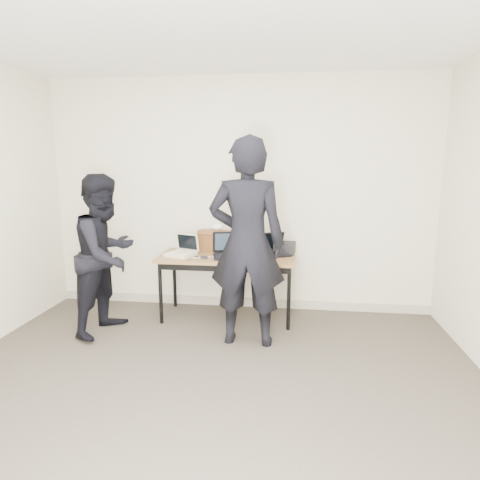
% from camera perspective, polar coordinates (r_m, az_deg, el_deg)
% --- Properties ---
extents(room, '(4.60, 4.60, 2.80)m').
position_cam_1_polar(room, '(2.52, -6.88, 2.09)').
color(room, '#413A31').
rests_on(room, ground).
extents(desk, '(1.50, 0.65, 0.72)m').
position_cam_1_polar(desk, '(4.45, -1.87, -3.01)').
color(desk, brown).
rests_on(desk, ground).
extents(laptop_beige, '(0.37, 0.37, 0.23)m').
position_cam_1_polar(laptop_beige, '(4.49, -8.22, -1.60)').
color(laptop_beige, beige).
rests_on(laptop_beige, desk).
extents(laptop_center, '(0.41, 0.40, 0.26)m').
position_cam_1_polar(laptop_center, '(4.40, -1.60, -1.59)').
color(laptop_center, black).
rests_on(laptop_center, desk).
extents(laptop_right, '(0.42, 0.41, 0.24)m').
position_cam_1_polar(laptop_right, '(4.50, 4.63, -1.39)').
color(laptop_right, black).
rests_on(laptop_right, desk).
extents(leather_satchel, '(0.38, 0.23, 0.25)m').
position_cam_1_polar(leather_satchel, '(4.66, -3.64, -0.04)').
color(leather_satchel, brown).
rests_on(leather_satchel, desk).
extents(tissue, '(0.14, 0.11, 0.08)m').
position_cam_1_polar(tissue, '(4.63, -3.28, 1.87)').
color(tissue, white).
rests_on(tissue, leather_satchel).
extents(equipment_box, '(0.25, 0.22, 0.13)m').
position_cam_1_polar(equipment_box, '(4.55, 6.36, -1.12)').
color(equipment_box, black).
rests_on(equipment_box, desk).
extents(power_brick, '(0.08, 0.06, 0.03)m').
position_cam_1_polar(power_brick, '(4.31, -5.12, -2.49)').
color(power_brick, black).
rests_on(power_brick, desk).
extents(cables, '(1.01, 0.43, 0.01)m').
position_cam_1_polar(cables, '(4.44, -2.42, -2.21)').
color(cables, black).
rests_on(cables, desk).
extents(person_typist, '(0.72, 0.48, 1.98)m').
position_cam_1_polar(person_typist, '(3.76, 0.98, -0.46)').
color(person_typist, black).
rests_on(person_typist, ground).
extents(person_observer, '(0.79, 0.92, 1.63)m').
position_cam_1_polar(person_observer, '(4.30, -18.50, -1.99)').
color(person_observer, black).
rests_on(person_observer, ground).
extents(baseboard, '(4.50, 0.03, 0.10)m').
position_cam_1_polar(baseboard, '(4.98, -0.23, -8.80)').
color(baseboard, '#A49B88').
rests_on(baseboard, ground).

